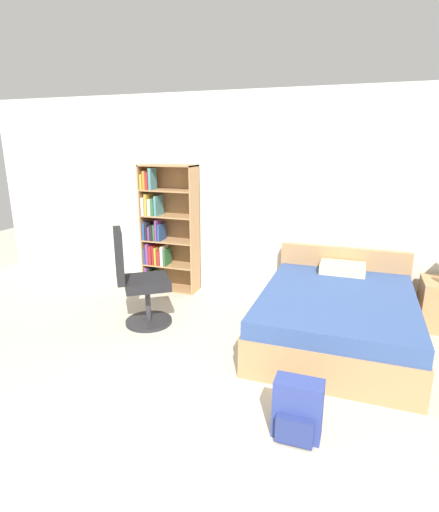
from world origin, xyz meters
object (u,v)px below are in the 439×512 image
Objects in this scene: office_chair at (138,282)px; bookshelf at (164,230)px; bed at (337,315)px; backpack_blue at (298,411)px.

bookshelf is at bearing 102.68° from office_chair.
bed is 1.57m from backpack_blue.
backpack_blue is (1.95, -1.20, -0.31)m from office_chair.
office_chair is at bearing 148.33° from backpack_blue.
bed is 2.15m from office_chair.
bed reaches higher than backpack_blue.
bookshelf is 3.30m from backpack_blue.
bookshelf is 1.23m from office_chair.
office_chair is 2.59× the size of backpack_blue.
bookshelf is 1.55× the size of office_chair.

